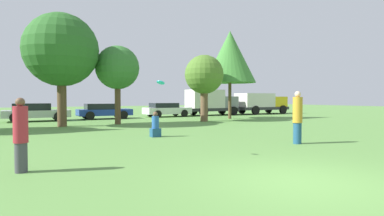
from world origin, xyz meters
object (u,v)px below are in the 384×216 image
(delivery_truck_yellow, at_px, (260,102))
(tree_5, at_px, (230,57))
(parked_car_silver, at_px, (35,112))
(delivery_truck_grey, at_px, (210,102))
(tree_3, at_px, (117,68))
(person_thrower, at_px, (21,135))
(tree_2, at_px, (61,50))
(person_catcher, at_px, (298,117))
(frisbee, at_px, (161,83))
(tree_4, at_px, (204,75))
(parked_car_blue, at_px, (103,111))
(bystander_sitting, at_px, (155,126))
(parked_car_white, at_px, (166,109))

(delivery_truck_yellow, bearing_deg, tree_5, -146.60)
(parked_car_silver, relative_size, delivery_truck_grey, 0.82)
(tree_3, bearing_deg, delivery_truck_yellow, 17.49)
(person_thrower, relative_size, tree_2, 0.26)
(tree_5, bearing_deg, person_catcher, -116.80)
(tree_2, bearing_deg, delivery_truck_grey, 22.28)
(parked_car_silver, distance_m, delivery_truck_grey, 15.44)
(frisbee, relative_size, tree_4, 0.05)
(parked_car_blue, bearing_deg, delivery_truck_grey, 2.81)
(tree_3, bearing_deg, tree_4, -6.46)
(tree_5, bearing_deg, frisbee, -133.26)
(parked_car_silver, xyz_separation_m, delivery_truck_yellow, (21.39, -0.14, 0.53))
(tree_2, height_order, parked_car_blue, tree_2)
(tree_5, bearing_deg, parked_car_silver, 160.75)
(bystander_sitting, xyz_separation_m, tree_2, (-2.77, 7.35, 4.03))
(person_thrower, distance_m, parked_car_silver, 17.48)
(tree_4, bearing_deg, tree_2, 175.88)
(tree_3, xyz_separation_m, tree_4, (6.13, -0.69, -0.29))
(tree_5, distance_m, parked_car_white, 7.42)
(person_thrower, xyz_separation_m, person_catcher, (8.97, 0.01, 0.12))
(parked_car_white, bearing_deg, tree_3, -135.78)
(tree_5, distance_m, parked_car_blue, 11.09)
(parked_car_white, bearing_deg, bystander_sitting, -115.88)
(person_catcher, relative_size, parked_car_blue, 0.46)
(bystander_sitting, height_order, delivery_truck_grey, delivery_truck_grey)
(tree_2, bearing_deg, person_thrower, -101.94)
(parked_car_silver, distance_m, parked_car_white, 10.59)
(tree_4, distance_m, delivery_truck_grey, 8.42)
(bystander_sitting, xyz_separation_m, delivery_truck_yellow, (17.58, 12.72, 0.77))
(person_catcher, height_order, bystander_sitting, person_catcher)
(parked_car_silver, height_order, parked_car_white, parked_car_silver)
(frisbee, bearing_deg, tree_2, 94.46)
(tree_5, height_order, delivery_truck_grey, tree_5)
(bystander_sitting, xyz_separation_m, parked_car_white, (6.77, 13.07, 0.21))
(person_thrower, relative_size, person_catcher, 0.88)
(parked_car_silver, xyz_separation_m, delivery_truck_grey, (15.42, 0.38, 0.63))
(tree_2, relative_size, tree_3, 1.32)
(tree_2, bearing_deg, tree_4, -4.12)
(parked_car_silver, bearing_deg, tree_5, -17.77)
(tree_2, xyz_separation_m, delivery_truck_yellow, (20.34, 5.36, -3.26))
(tree_5, bearing_deg, bystander_sitting, -141.37)
(tree_2, relative_size, tree_5, 0.94)
(delivery_truck_grey, bearing_deg, bystander_sitting, -129.75)
(tree_5, xyz_separation_m, parked_car_white, (-3.27, 5.05, -4.34))
(bystander_sitting, relative_size, tree_2, 0.16)
(parked_car_blue, xyz_separation_m, delivery_truck_yellow, (16.45, -0.28, 0.56))
(bystander_sitting, height_order, tree_3, tree_3)
(tree_3, bearing_deg, parked_car_silver, 128.74)
(frisbee, height_order, delivery_truck_grey, delivery_truck_grey)
(parked_car_white, bearing_deg, delivery_truck_grey, 3.48)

